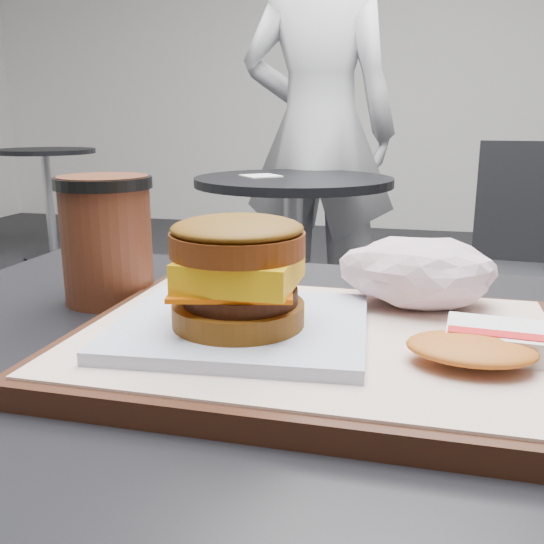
{
  "coord_description": "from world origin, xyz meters",
  "views": [
    {
      "loc": [
        0.1,
        -0.45,
        0.95
      ],
      "look_at": [
        -0.01,
        -0.0,
        0.83
      ],
      "focal_mm": 40.0,
      "sensor_mm": 36.0,
      "label": 1
    }
  ],
  "objects_px": {
    "serving_tray": "(316,345)",
    "coffee_cup": "(107,235)",
    "hash_brown": "(494,344)",
    "neighbor_chair": "(495,251)",
    "neighbor_table": "(293,233)",
    "breakfast_sandwich": "(240,286)",
    "patron": "(318,132)",
    "crumpled_wrapper": "(418,272)"
  },
  "relations": [
    {
      "from": "neighbor_chair",
      "to": "patron",
      "type": "bearing_deg",
      "value": 149.34
    },
    {
      "from": "serving_tray",
      "to": "crumpled_wrapper",
      "type": "xyz_separation_m",
      "value": [
        0.07,
        0.1,
        0.04
      ]
    },
    {
      "from": "hash_brown",
      "to": "crumpled_wrapper",
      "type": "distance_m",
      "value": 0.13
    },
    {
      "from": "serving_tray",
      "to": "crumpled_wrapper",
      "type": "distance_m",
      "value": 0.13
    },
    {
      "from": "serving_tray",
      "to": "breakfast_sandwich",
      "type": "bearing_deg",
      "value": -161.31
    },
    {
      "from": "crumpled_wrapper",
      "to": "patron",
      "type": "bearing_deg",
      "value": 102.43
    },
    {
      "from": "coffee_cup",
      "to": "neighbor_chair",
      "type": "bearing_deg",
      "value": 71.18
    },
    {
      "from": "hash_brown",
      "to": "neighbor_table",
      "type": "xyz_separation_m",
      "value": [
        -0.51,
        1.68,
        -0.25
      ]
    },
    {
      "from": "patron",
      "to": "neighbor_chair",
      "type": "bearing_deg",
      "value": 150.21
    },
    {
      "from": "coffee_cup",
      "to": "patron",
      "type": "bearing_deg",
      "value": 94.06
    },
    {
      "from": "serving_tray",
      "to": "neighbor_table",
      "type": "distance_m",
      "value": 1.72
    },
    {
      "from": "patron",
      "to": "breakfast_sandwich",
      "type": "bearing_deg",
      "value": 99.31
    },
    {
      "from": "crumpled_wrapper",
      "to": "neighbor_chair",
      "type": "xyz_separation_m",
      "value": [
        0.25,
        1.62,
        -0.31
      ]
    },
    {
      "from": "patron",
      "to": "crumpled_wrapper",
      "type": "bearing_deg",
      "value": 103.29
    },
    {
      "from": "breakfast_sandwich",
      "to": "crumpled_wrapper",
      "type": "height_order",
      "value": "breakfast_sandwich"
    },
    {
      "from": "serving_tray",
      "to": "coffee_cup",
      "type": "distance_m",
      "value": 0.26
    },
    {
      "from": "serving_tray",
      "to": "patron",
      "type": "distance_m",
      "value": 2.16
    },
    {
      "from": "hash_brown",
      "to": "neighbor_table",
      "type": "height_order",
      "value": "hash_brown"
    },
    {
      "from": "hash_brown",
      "to": "serving_tray",
      "type": "bearing_deg",
      "value": 170.65
    },
    {
      "from": "breakfast_sandwich",
      "to": "coffee_cup",
      "type": "xyz_separation_m",
      "value": [
        -0.17,
        0.12,
        0.01
      ]
    },
    {
      "from": "breakfast_sandwich",
      "to": "crumpled_wrapper",
      "type": "bearing_deg",
      "value": 41.92
    },
    {
      "from": "breakfast_sandwich",
      "to": "neighbor_chair",
      "type": "bearing_deg",
      "value": 77.75
    },
    {
      "from": "neighbor_table",
      "to": "neighbor_chair",
      "type": "xyz_separation_m",
      "value": [
        0.7,
        0.06,
        -0.04
      ]
    },
    {
      "from": "hash_brown",
      "to": "patron",
      "type": "height_order",
      "value": "patron"
    },
    {
      "from": "breakfast_sandwich",
      "to": "crumpled_wrapper",
      "type": "xyz_separation_m",
      "value": [
        0.13,
        0.12,
        -0.01
      ]
    },
    {
      "from": "coffee_cup",
      "to": "neighbor_table",
      "type": "distance_m",
      "value": 1.6
    },
    {
      "from": "coffee_cup",
      "to": "neighbor_table",
      "type": "bearing_deg",
      "value": 95.36
    },
    {
      "from": "serving_tray",
      "to": "hash_brown",
      "type": "bearing_deg",
      "value": -9.35
    },
    {
      "from": "breakfast_sandwich",
      "to": "neighbor_table",
      "type": "bearing_deg",
      "value": 100.84
    },
    {
      "from": "neighbor_table",
      "to": "patron",
      "type": "height_order",
      "value": "patron"
    },
    {
      "from": "hash_brown",
      "to": "patron",
      "type": "xyz_separation_m",
      "value": [
        -0.5,
        2.15,
        0.1
      ]
    },
    {
      "from": "serving_tray",
      "to": "breakfast_sandwich",
      "type": "xyz_separation_m",
      "value": [
        -0.06,
        -0.02,
        0.05
      ]
    },
    {
      "from": "breakfast_sandwich",
      "to": "patron",
      "type": "relative_size",
      "value": 0.11
    },
    {
      "from": "serving_tray",
      "to": "neighbor_table",
      "type": "relative_size",
      "value": 0.51
    },
    {
      "from": "breakfast_sandwich",
      "to": "neighbor_table",
      "type": "relative_size",
      "value": 0.27
    },
    {
      "from": "neighbor_chair",
      "to": "serving_tray",
      "type": "bearing_deg",
      "value": -100.58
    },
    {
      "from": "crumpled_wrapper",
      "to": "coffee_cup",
      "type": "relative_size",
      "value": 1.06
    },
    {
      "from": "hash_brown",
      "to": "neighbor_chair",
      "type": "distance_m",
      "value": 1.77
    },
    {
      "from": "hash_brown",
      "to": "neighbor_table",
      "type": "distance_m",
      "value": 1.77
    },
    {
      "from": "coffee_cup",
      "to": "neighbor_table",
      "type": "relative_size",
      "value": 0.17
    },
    {
      "from": "serving_tray",
      "to": "patron",
      "type": "height_order",
      "value": "patron"
    },
    {
      "from": "crumpled_wrapper",
      "to": "patron",
      "type": "xyz_separation_m",
      "value": [
        -0.45,
        2.03,
        0.08
      ]
    }
  ]
}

